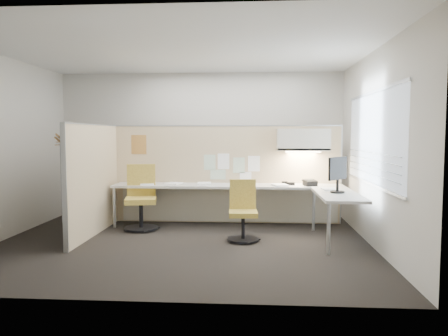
# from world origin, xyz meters

# --- Properties ---
(floor) EXTENTS (5.50, 4.50, 0.01)m
(floor) POSITION_xyz_m (0.00, 0.00, -0.01)
(floor) COLOR black
(floor) RESTS_ON ground
(ceiling) EXTENTS (5.50, 4.50, 0.01)m
(ceiling) POSITION_xyz_m (0.00, 0.00, 2.80)
(ceiling) COLOR white
(ceiling) RESTS_ON wall_back
(wall_back) EXTENTS (5.50, 0.02, 2.80)m
(wall_back) POSITION_xyz_m (0.00, 2.25, 1.40)
(wall_back) COLOR beige
(wall_back) RESTS_ON ground
(wall_front) EXTENTS (5.50, 0.02, 2.80)m
(wall_front) POSITION_xyz_m (0.00, -2.25, 1.40)
(wall_front) COLOR beige
(wall_front) RESTS_ON ground
(wall_right) EXTENTS (0.02, 4.50, 2.80)m
(wall_right) POSITION_xyz_m (2.75, 0.00, 1.40)
(wall_right) COLOR beige
(wall_right) RESTS_ON ground
(window_pane) EXTENTS (0.01, 2.80, 1.30)m
(window_pane) POSITION_xyz_m (2.73, 0.00, 1.55)
(window_pane) COLOR #9AA4B3
(window_pane) RESTS_ON wall_right
(partition_back) EXTENTS (4.10, 0.06, 1.75)m
(partition_back) POSITION_xyz_m (0.55, 1.60, 0.88)
(partition_back) COLOR tan
(partition_back) RESTS_ON floor
(partition_left) EXTENTS (0.06, 2.20, 1.75)m
(partition_left) POSITION_xyz_m (-1.50, 0.50, 0.88)
(partition_left) COLOR tan
(partition_left) RESTS_ON floor
(desk) EXTENTS (4.00, 2.07, 0.73)m
(desk) POSITION_xyz_m (0.93, 1.13, 0.60)
(desk) COLOR beige
(desk) RESTS_ON floor
(overhead_bin) EXTENTS (0.90, 0.36, 0.38)m
(overhead_bin) POSITION_xyz_m (1.90, 1.39, 1.51)
(overhead_bin) COLOR beige
(overhead_bin) RESTS_ON partition_back
(task_light_strip) EXTENTS (0.60, 0.06, 0.02)m
(task_light_strip) POSITION_xyz_m (1.90, 1.39, 1.30)
(task_light_strip) COLOR #FFEABF
(task_light_strip) RESTS_ON overhead_bin
(pinned_papers) EXTENTS (1.01, 0.00, 0.47)m
(pinned_papers) POSITION_xyz_m (0.63, 1.57, 1.03)
(pinned_papers) COLOR #8CBF8C
(pinned_papers) RESTS_ON partition_back
(poster) EXTENTS (0.28, 0.00, 0.35)m
(poster) POSITION_xyz_m (-1.05, 1.57, 1.42)
(poster) COLOR orange
(poster) RESTS_ON partition_back
(chair_left) EXTENTS (0.59, 0.61, 1.08)m
(chair_left) POSITION_xyz_m (-0.85, 0.93, 0.50)
(chair_left) COLOR black
(chair_left) RESTS_ON floor
(chair_right) EXTENTS (0.48, 0.48, 0.90)m
(chair_right) POSITION_xyz_m (0.89, 0.27, 0.42)
(chair_right) COLOR black
(chair_right) RESTS_ON floor
(monitor) EXTENTS (0.34, 0.42, 0.54)m
(monitor) POSITION_xyz_m (2.30, 0.31, 1.04)
(monitor) COLOR black
(monitor) RESTS_ON desk
(phone) EXTENTS (0.26, 0.25, 0.12)m
(phone) POSITION_xyz_m (2.00, 1.19, 0.78)
(phone) COLOR black
(phone) RESTS_ON desk
(stapler) EXTENTS (0.14, 0.05, 0.05)m
(stapler) POSITION_xyz_m (1.69, 1.27, 0.76)
(stapler) COLOR black
(stapler) RESTS_ON desk
(tape_dispenser) EXTENTS (0.10, 0.06, 0.06)m
(tape_dispenser) POSITION_xyz_m (1.59, 1.34, 0.76)
(tape_dispenser) COLOR black
(tape_dispenser) RESTS_ON desk
(coat_hook) EXTENTS (0.18, 0.46, 1.39)m
(coat_hook) POSITION_xyz_m (-1.58, -0.43, 1.41)
(coat_hook) COLOR silver
(coat_hook) RESTS_ON partition_left
(paper_stack_0) EXTENTS (0.26, 0.32, 0.03)m
(paper_stack_0) POSITION_xyz_m (-0.80, 1.21, 0.75)
(paper_stack_0) COLOR white
(paper_stack_0) RESTS_ON desk
(paper_stack_1) EXTENTS (0.30, 0.35, 0.02)m
(paper_stack_1) POSITION_xyz_m (-0.36, 1.31, 0.74)
(paper_stack_1) COLOR white
(paper_stack_1) RESTS_ON desk
(paper_stack_2) EXTENTS (0.26, 0.32, 0.04)m
(paper_stack_2) POSITION_xyz_m (0.19, 1.22, 0.75)
(paper_stack_2) COLOR white
(paper_stack_2) RESTS_ON desk
(paper_stack_3) EXTENTS (0.29, 0.34, 0.02)m
(paper_stack_3) POSITION_xyz_m (0.89, 1.28, 0.74)
(paper_stack_3) COLOR white
(paper_stack_3) RESTS_ON desk
(paper_stack_4) EXTENTS (0.30, 0.35, 0.03)m
(paper_stack_4) POSITION_xyz_m (1.49, 1.17, 0.74)
(paper_stack_4) COLOR white
(paper_stack_4) RESTS_ON desk
(paper_stack_5) EXTENTS (0.25, 0.32, 0.02)m
(paper_stack_5) POSITION_xyz_m (2.25, 0.69, 0.74)
(paper_stack_5) COLOR white
(paper_stack_5) RESTS_ON desk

